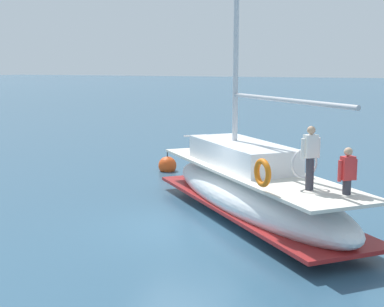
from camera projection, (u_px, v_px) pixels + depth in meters
ground_plane at (179, 228)px, 15.09m from camera, size 400.00×400.00×0.00m
main_sailboat at (251, 188)px, 15.97m from camera, size 8.11×8.82×13.16m
mooring_buoy at (167, 166)px, 23.21m from camera, size 0.78×0.78×0.99m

